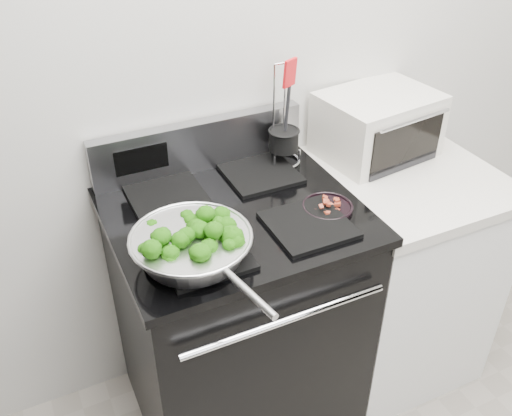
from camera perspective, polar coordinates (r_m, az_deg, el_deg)
back_wall at (r=2.02m, az=1.73°, el=16.23°), size 4.00×0.02×2.70m
gas_range at (r=2.11m, az=-1.90°, el=-10.72°), size 0.79×0.69×1.13m
counter at (r=2.40m, az=13.38°, el=-5.98°), size 0.62×0.68×0.92m
skillet at (r=1.59m, az=-6.44°, el=-3.74°), size 0.35×0.54×0.07m
broccoli_pile at (r=1.58m, az=-6.53°, el=-3.14°), size 0.27×0.27×0.09m
bacon_plate at (r=1.82m, az=7.18°, el=0.36°), size 0.16×0.16×0.04m
utensil_holder at (r=2.04m, az=2.78°, el=6.28°), size 0.13×0.13×0.39m
toaster_oven at (r=2.19m, az=12.03°, el=8.17°), size 0.45×0.36×0.24m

